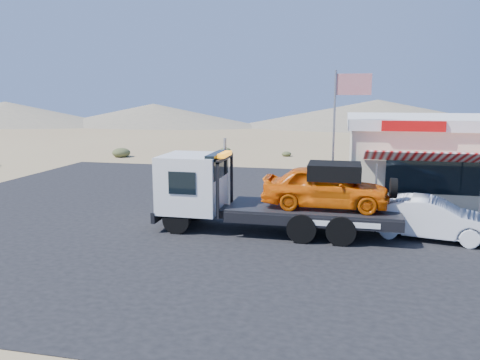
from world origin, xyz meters
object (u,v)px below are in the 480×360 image
at_px(jerky_store, 451,155).
at_px(white_sedan, 431,218).
at_px(tow_truck, 269,190).
at_px(flagpole, 340,123).

bearing_deg(jerky_store, white_sedan, -105.26).
relative_size(tow_truck, flagpole, 1.44).
height_order(white_sedan, jerky_store, jerky_store).
bearing_deg(flagpole, tow_truck, -119.00).
height_order(jerky_store, flagpole, flagpole).
bearing_deg(tow_truck, flagpole, 61.00).
xyz_separation_m(tow_truck, flagpole, (2.38, 4.29, 2.21)).
xyz_separation_m(white_sedan, jerky_store, (2.29, 8.40, 1.25)).
height_order(white_sedan, flagpole, flagpole).
relative_size(tow_truck, white_sedan, 1.98).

